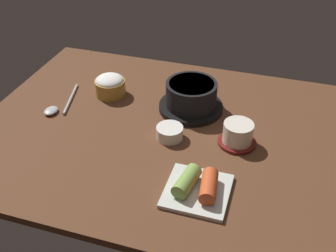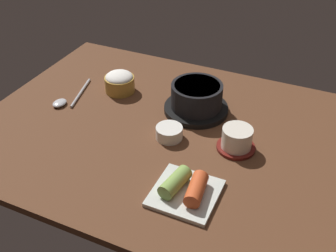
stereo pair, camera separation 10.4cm
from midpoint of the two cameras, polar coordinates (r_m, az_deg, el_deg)
dining_table at (r=108.87cm, az=2.22°, el=-0.98°), size 100.00×76.00×2.00cm
stone_pot at (r=113.87cm, az=6.67°, el=3.77°), size 18.22×18.22×8.55cm
rice_bowl at (r=123.26cm, az=-4.43°, el=6.16°), size 9.05×9.05×6.40cm
tea_cup_with_saucer at (r=102.25cm, az=12.54°, el=-1.99°), size 9.72×9.72×6.08cm
banchan_cup_center at (r=104.30cm, az=3.04°, el=-0.99°), size 6.98×6.98×3.31cm
kimchi_plate at (r=89.20cm, az=5.87°, el=-8.99°), size 14.07×14.07×4.61cm
spoon at (r=121.79cm, az=-11.72°, el=3.59°), size 6.16×18.02×1.35cm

